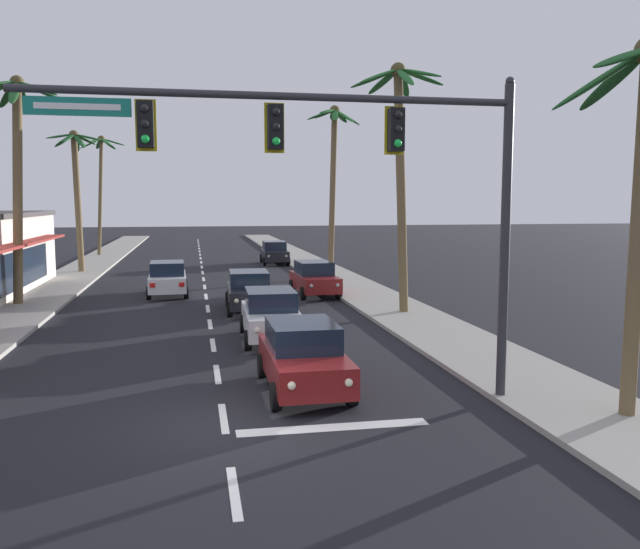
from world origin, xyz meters
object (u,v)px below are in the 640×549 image
at_px(sedan_parked_mid_kerb, 314,278).
at_px(palm_left_second, 17,148).
at_px(sedan_third_in_queue, 271,315).
at_px(sedan_fifth_in_queue, 249,291).
at_px(sedan_parked_nearest_kerb, 274,252).
at_px(traffic_signal_mast, 357,163).
at_px(sedan_oncoming_far, 167,278).
at_px(palm_left_farthest, 101,170).
at_px(sedan_lead_at_stop_bar, 303,356).
at_px(palm_left_third, 76,179).
at_px(palm_right_third, 333,159).
at_px(palm_right_second, 400,144).

relative_size(sedan_parked_mid_kerb, palm_left_second, 0.45).
relative_size(sedan_third_in_queue, sedan_fifth_in_queue, 1.00).
bearing_deg(sedan_parked_mid_kerb, sedan_parked_nearest_kerb, 89.79).
height_order(traffic_signal_mast, sedan_oncoming_far, traffic_signal_mast).
bearing_deg(palm_left_farthest, traffic_signal_mast, -76.08).
xyz_separation_m(traffic_signal_mast, sedan_parked_nearest_kerb, (2.40, 34.42, -4.60)).
bearing_deg(palm_left_farthest, sedan_fifth_in_queue, -72.18).
relative_size(sedan_lead_at_stop_bar, palm_left_third, 0.49).
relative_size(sedan_fifth_in_queue, sedan_parked_nearest_kerb, 1.00).
relative_size(palm_left_second, palm_right_third, 0.97).
bearing_deg(sedan_parked_nearest_kerb, sedan_fifth_in_queue, -99.95).
xyz_separation_m(palm_right_second, palm_right_third, (0.17, 13.46, 0.21)).
bearing_deg(traffic_signal_mast, sedan_parked_mid_kerb, 82.51).
distance_m(sedan_parked_mid_kerb, palm_left_farthest, 30.11).
xyz_separation_m(sedan_parked_nearest_kerb, palm_left_third, (-13.11, -3.94, 5.20)).
bearing_deg(sedan_third_in_queue, sedan_fifth_in_queue, 92.10).
relative_size(sedan_fifth_in_queue, sedan_parked_mid_kerb, 1.00).
bearing_deg(palm_left_farthest, sedan_third_in_queue, -74.69).
height_order(palm_left_third, palm_right_second, palm_right_second).
bearing_deg(palm_right_third, palm_left_farthest, 129.71).
bearing_deg(sedan_parked_mid_kerb, palm_right_third, 71.06).
xyz_separation_m(sedan_lead_at_stop_bar, sedan_oncoming_far, (-3.88, 17.48, 0.00)).
relative_size(sedan_oncoming_far, sedan_parked_mid_kerb, 1.00).
relative_size(palm_right_second, palm_right_third, 0.98).
relative_size(palm_left_farthest, palm_right_third, 0.98).
bearing_deg(palm_left_farthest, sedan_parked_mid_kerb, -63.22).
distance_m(sedan_oncoming_far, sedan_parked_nearest_kerb, 16.84).
height_order(sedan_third_in_queue, sedan_parked_nearest_kerb, same).
height_order(sedan_parked_mid_kerb, palm_left_farthest, palm_left_farthest).
distance_m(sedan_fifth_in_queue, palm_left_third, 19.84).
xyz_separation_m(sedan_third_in_queue, palm_left_third, (-9.72, 22.70, 5.20)).
xyz_separation_m(sedan_fifth_in_queue, sedan_parked_nearest_kerb, (3.61, 20.57, 0.00)).
distance_m(sedan_parked_mid_kerb, palm_left_third, 18.93).
bearing_deg(palm_left_third, sedan_parked_mid_kerb, -44.20).
height_order(sedan_lead_at_stop_bar, sedan_fifth_in_queue, same).
xyz_separation_m(sedan_fifth_in_queue, sedan_parked_mid_kerb, (3.55, 3.94, 0.00)).
height_order(palm_left_third, palm_left_farthest, palm_left_farthest).
xyz_separation_m(sedan_third_in_queue, sedan_oncoming_far, (-3.80, 11.41, 0.00)).
bearing_deg(palm_left_second, sedan_fifth_in_queue, -17.51).
height_order(palm_left_third, palm_right_third, palm_right_third).
relative_size(traffic_signal_mast, palm_right_second, 1.06).
height_order(sedan_parked_mid_kerb, palm_left_second, palm_left_second).
bearing_deg(sedan_fifth_in_queue, sedan_third_in_queue, -87.90).
distance_m(sedan_parked_nearest_kerb, palm_left_farthest, 17.63).
relative_size(sedan_parked_nearest_kerb, palm_right_second, 0.45).
distance_m(traffic_signal_mast, sedan_parked_mid_kerb, 18.53).
bearing_deg(traffic_signal_mast, palm_left_third, 109.35).
xyz_separation_m(sedan_third_in_queue, palm_left_farthest, (-9.94, 36.29, 6.33)).
height_order(sedan_third_in_queue, palm_left_farthest, palm_left_farthest).
xyz_separation_m(palm_left_second, palm_left_third, (0.17, 13.58, -0.88)).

